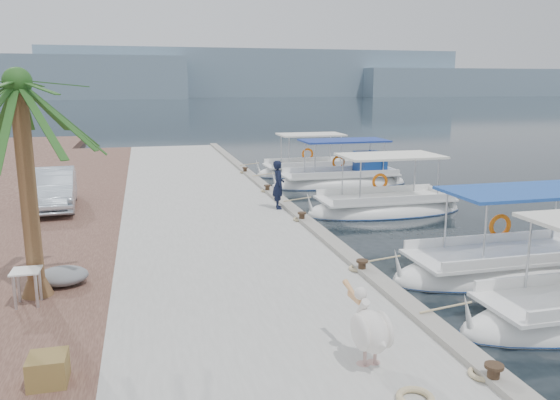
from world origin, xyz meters
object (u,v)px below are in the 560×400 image
object	(u,v)px
date_palm	(18,84)
parked_car	(52,189)
fishing_caique_d	(342,182)
fishing_caique_b	(513,269)
fishing_caique_c	(384,209)
fishing_caique_e	(308,173)
pelican	(370,329)
fisherman	(278,185)

from	to	relation	value
date_palm	parked_car	world-z (taller)	date_palm
fishing_caique_d	fishing_caique_b	bearing A→B (deg)	-90.58
date_palm	parked_car	distance (m)	9.46
fishing_caique_b	parked_car	bearing A→B (deg)	144.65
fishing_caique_c	date_palm	bearing A→B (deg)	-147.42
fishing_caique_e	pelican	world-z (taller)	fishing_caique_e
fisherman	date_palm	distance (m)	10.22
fishing_caique_b	parked_car	distance (m)	15.24
fishing_caique_b	fishing_caique_e	xyz separation A→B (m)	(-0.54, 16.55, 0.00)
fishing_caique_e	pelican	bearing A→B (deg)	-104.39
pelican	parked_car	size ratio (longest dim) A/B	0.34
fisherman	parked_car	bearing A→B (deg)	82.02
fishing_caique_b	date_palm	xyz separation A→B (m)	(-11.49, 0.11, 4.72)
fisherman	fishing_caique_b	bearing A→B (deg)	-139.70
fishing_caique_c	fishing_caique_e	bearing A→B (deg)	91.55
date_palm	parked_car	size ratio (longest dim) A/B	1.24
fishing_caique_d	date_palm	size ratio (longest dim) A/B	1.30
fishing_caique_c	parked_car	distance (m)	12.25
pelican	fishing_caique_c	bearing A→B (deg)	64.13
fisherman	pelican	bearing A→B (deg)	179.69
fishing_caique_b	date_palm	size ratio (longest dim) A/B	1.29
parked_car	fishing_caique_c	bearing A→B (deg)	-11.67
fishing_caique_e	fisherman	size ratio (longest dim) A/B	3.34
fishing_caique_c	fishing_caique_e	size ratio (longest dim) A/B	1.09
fishing_caique_b	fishing_caique_e	world-z (taller)	same
fishing_caique_e	pelican	xyz separation A→B (m)	(-5.34, -20.82, 0.97)
pelican	fisherman	bearing A→B (deg)	83.45
fishing_caique_d	parked_car	xyz separation A→B (m)	(-12.53, -4.28, 1.01)
fishing_caique_e	date_palm	world-z (taller)	date_palm
fisherman	parked_car	size ratio (longest dim) A/B	0.40
fishing_caique_d	parked_car	world-z (taller)	fishing_caique_d
fishing_caique_d	date_palm	distance (m)	18.02
fishing_caique_e	date_palm	bearing A→B (deg)	-123.67
fishing_caique_b	fisherman	size ratio (longest dim) A/B	3.97
pelican	parked_car	xyz separation A→B (m)	(-6.51, 13.06, 0.11)
fishing_caique_d	fishing_caique_e	distance (m)	3.54
fishing_caique_c	parked_car	size ratio (longest dim) A/B	1.46
fishing_caique_b	fisherman	bearing A→B (deg)	124.06
fishing_caique_c	date_palm	world-z (taller)	date_palm
fishing_caique_d	date_palm	world-z (taller)	date_palm
fishing_caique_d	parked_car	bearing A→B (deg)	-161.14
fishing_caique_c	parked_car	bearing A→B (deg)	172.82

